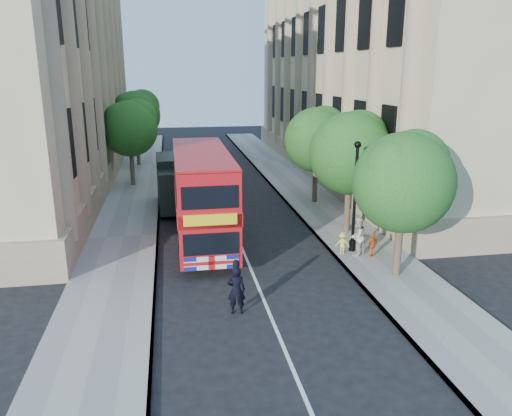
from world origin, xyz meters
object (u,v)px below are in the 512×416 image
lamp_post (355,202)px  box_van (177,184)px  woman_pedestrian (357,236)px  police_constable (236,290)px  double_decker_bus (202,194)px

lamp_post → box_van: lamp_post is taller
lamp_post → woman_pedestrian: lamp_post is taller
police_constable → lamp_post: bearing=-135.8°
lamp_post → police_constable: 8.09m
lamp_post → box_van: 12.11m
police_constable → woman_pedestrian: bearing=-139.1°
police_constable → woman_pedestrian: woman_pedestrian is taller
lamp_post → police_constable: size_ratio=2.92×
box_van → woman_pedestrian: box_van is taller
double_decker_bus → woman_pedestrian: (6.76, -3.39, -1.46)m
lamp_post → woman_pedestrian: size_ratio=2.89×
double_decker_bus → box_van: size_ratio=1.72×
box_van → lamp_post: bearing=-51.6°
double_decker_bus → box_van: double_decker_bus is taller
box_van → double_decker_bus: bearing=-82.1°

